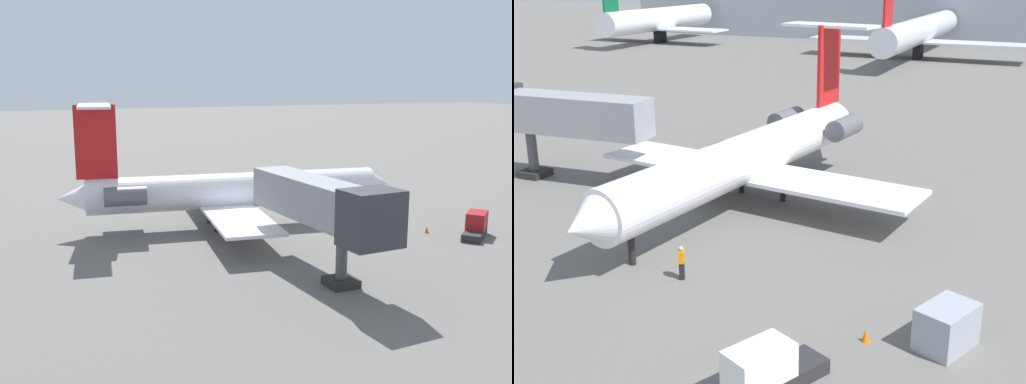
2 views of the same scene
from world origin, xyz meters
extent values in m
cube|color=#66635E|center=(0.00, 0.00, -0.05)|extent=(400.00, 400.00, 0.10)
cylinder|color=white|center=(3.63, -0.67, 3.08)|extent=(6.12, 24.59, 2.93)
cone|color=white|center=(1.91, -13.57, 3.08)|extent=(3.05, 2.55, 2.78)
cone|color=white|center=(5.35, 12.32, 3.08)|extent=(2.81, 2.90, 2.49)
cube|color=white|center=(9.59, -0.46, 1.92)|extent=(10.51, 5.68, 0.24)
cube|color=white|center=(-2.08, 1.09, 1.92)|extent=(10.51, 5.68, 0.24)
cylinder|color=#595960|center=(7.18, 8.15, 3.48)|extent=(1.91, 3.37, 1.50)
cylinder|color=#595960|center=(2.50, 8.77, 3.48)|extent=(1.91, 3.37, 1.50)
cube|color=red|center=(5.10, 10.44, 7.45)|extent=(0.66, 3.20, 5.81)
cube|color=white|center=(5.10, 10.44, 10.26)|extent=(7.06, 3.27, 0.20)
cylinder|color=black|center=(2.28, -10.79, 0.81)|extent=(0.36, 0.36, 1.62)
cylinder|color=black|center=(5.48, 1.10, 0.81)|extent=(0.36, 0.36, 1.62)
cylinder|color=black|center=(2.30, 1.52, 0.81)|extent=(0.36, 0.36, 1.62)
cube|color=gray|center=(-9.72, -1.07, 4.79)|extent=(12.52, 3.49, 2.60)
cylinder|color=#4C4C51|center=(-12.80, -1.29, 1.75)|extent=(0.70, 0.70, 3.49)
cube|color=#262626|center=(-12.80, -1.29, 0.25)|extent=(1.80, 1.80, 0.50)
cube|color=black|center=(5.42, -11.19, 0.42)|extent=(0.35, 0.39, 0.85)
cube|color=orange|center=(5.42, -11.19, 1.15)|extent=(0.40, 0.47, 0.60)
sphere|color=tan|center=(5.42, -11.19, 1.57)|extent=(0.24, 0.24, 0.24)
cube|color=#262628|center=(13.02, -17.24, 0.30)|extent=(2.98, 4.21, 0.60)
cube|color=white|center=(12.68, -17.96, 1.25)|extent=(2.30, 2.77, 1.30)
cube|color=#999EA8|center=(18.06, -12.16, 0.89)|extent=(2.42, 2.84, 1.78)
cone|color=orange|center=(15.09, -13.06, 0.28)|extent=(0.36, 0.36, 0.55)
cube|color=#8C939E|center=(0.00, 108.78, 6.20)|extent=(141.06, 25.01, 12.40)
cylinder|color=silver|center=(-53.29, 77.42, 4.57)|extent=(5.23, 33.08, 4.34)
cube|color=silver|center=(-53.29, 77.42, 2.80)|extent=(27.85, 6.75, 0.30)
cube|color=black|center=(-53.29, 77.42, 1.20)|extent=(1.20, 2.80, 2.40)
cylinder|color=silver|center=(-1.64, 74.10, 4.49)|extent=(5.01, 42.75, 4.17)
cube|color=red|center=(-2.02, 54.77, 10.07)|extent=(0.38, 4.01, 7.00)
cube|color=silver|center=(-1.64, 74.10, 2.80)|extent=(35.96, 6.70, 0.30)
cube|color=black|center=(-1.64, 74.10, 1.20)|extent=(1.20, 2.80, 2.40)
camera|label=1|loc=(-42.69, 16.66, 12.46)|focal=41.94mm
camera|label=2|loc=(21.07, -35.85, 14.23)|focal=46.60mm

